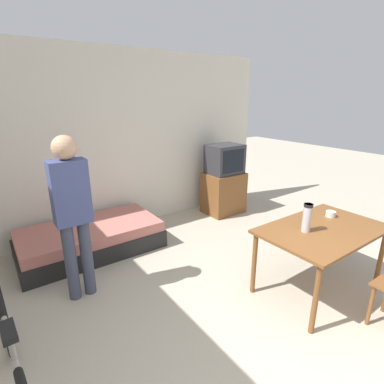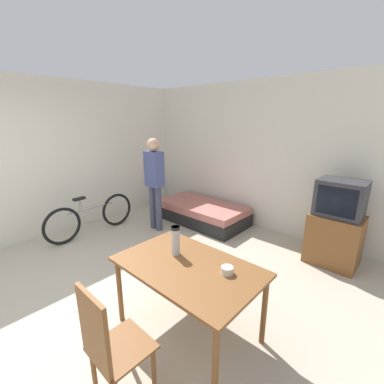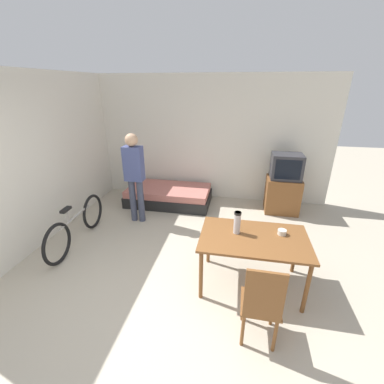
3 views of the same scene
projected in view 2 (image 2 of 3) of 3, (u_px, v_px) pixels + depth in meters
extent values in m
plane|color=#B2A893|center=(57.00, 319.00, 2.68)|extent=(20.00, 20.00, 0.00)
cube|color=silver|center=(247.00, 155.00, 4.91)|extent=(5.58, 0.06, 2.70)
cube|color=silver|center=(97.00, 154.00, 5.10)|extent=(0.06, 4.63, 2.70)
cube|color=black|center=(202.00, 215.00, 5.25)|extent=(1.83, 0.95, 0.23)
cube|color=#B76B60|center=(202.00, 207.00, 5.20)|extent=(1.77, 0.92, 0.14)
cube|color=brown|center=(334.00, 239.00, 3.65)|extent=(0.67, 0.52, 0.73)
cube|color=#2D2D33|center=(341.00, 198.00, 3.48)|extent=(0.59, 0.45, 0.50)
cube|color=black|center=(336.00, 202.00, 3.33)|extent=(0.48, 0.01, 0.39)
cube|color=brown|center=(188.00, 266.00, 2.35)|extent=(1.33, 0.84, 0.03)
cylinder|color=brown|center=(120.00, 290.00, 2.58)|extent=(0.05, 0.05, 0.70)
cylinder|color=brown|center=(215.00, 365.00, 1.80)|extent=(0.05, 0.05, 0.70)
cylinder|color=brown|center=(172.00, 262.00, 3.10)|extent=(0.05, 0.05, 0.70)
cylinder|color=brown|center=(264.00, 311.00, 2.31)|extent=(0.05, 0.05, 0.70)
cube|color=brown|center=(122.00, 348.00, 1.84)|extent=(0.40, 0.40, 0.02)
cube|color=brown|center=(94.00, 330.00, 1.64)|extent=(0.36, 0.03, 0.54)
cylinder|color=brown|center=(154.00, 370.00, 1.91)|extent=(0.04, 0.04, 0.42)
cylinder|color=brown|center=(130.00, 346.00, 2.11)|extent=(0.04, 0.04, 0.42)
cylinder|color=brown|center=(94.00, 372.00, 1.90)|extent=(0.04, 0.04, 0.42)
torus|color=black|center=(117.00, 210.00, 5.00)|extent=(0.08, 0.63, 0.63)
torus|color=black|center=(62.00, 226.00, 4.22)|extent=(0.08, 0.63, 0.63)
cylinder|color=gray|center=(91.00, 208.00, 4.57)|extent=(0.07, 0.82, 0.04)
cylinder|color=gray|center=(80.00, 205.00, 4.40)|extent=(0.04, 0.04, 0.20)
cube|color=black|center=(79.00, 199.00, 4.36)|extent=(0.09, 0.20, 0.04)
cylinder|color=#3D4256|center=(153.00, 207.00, 4.83)|extent=(0.12, 0.12, 0.84)
cylinder|color=#3D4256|center=(159.00, 209.00, 4.73)|extent=(0.12, 0.12, 0.84)
cube|color=#424C7F|center=(154.00, 169.00, 4.58)|extent=(0.34, 0.20, 0.63)
sphere|color=tan|center=(153.00, 145.00, 4.46)|extent=(0.23, 0.23, 0.23)
cylinder|color=#B7B7BC|center=(176.00, 241.00, 2.49)|extent=(0.08, 0.08, 0.30)
cylinder|color=black|center=(175.00, 228.00, 2.45)|extent=(0.09, 0.09, 0.03)
cylinder|color=beige|center=(227.00, 270.00, 2.20)|extent=(0.11, 0.11, 0.06)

